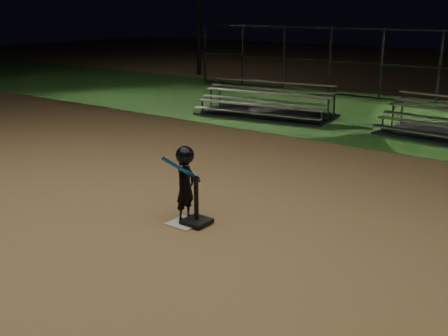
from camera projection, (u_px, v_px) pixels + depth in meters
ground at (185, 224)px, 8.19m from camera, size 80.00×80.00×0.00m
grass_strip at (406, 119)px, 15.87m from camera, size 60.00×8.00×0.01m
home_plate at (185, 223)px, 8.19m from camera, size 0.45×0.45×0.02m
batting_tee at (197, 215)px, 8.11m from camera, size 0.38×0.38×0.76m
child_batter at (185, 181)px, 8.18m from camera, size 0.42×0.62×1.18m
bleacher_left at (266, 109)px, 16.36m from camera, size 4.29×2.53×0.99m
backstop_fence at (440, 68)px, 17.81m from camera, size 20.08×0.08×2.50m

